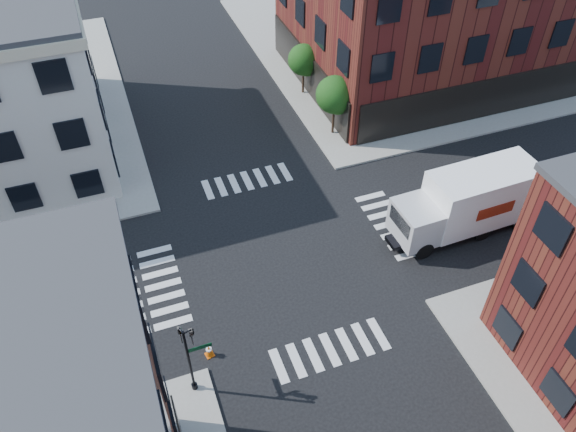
{
  "coord_description": "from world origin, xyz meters",
  "views": [
    {
      "loc": [
        -7.38,
        -21.03,
        24.0
      ],
      "look_at": [
        0.47,
        0.34,
        2.5
      ],
      "focal_mm": 35.0,
      "sensor_mm": 36.0,
      "label": 1
    }
  ],
  "objects": [
    {
      "name": "traffic_cone",
      "position": [
        -5.7,
        -5.23,
        0.36
      ],
      "size": [
        0.48,
        0.48,
        0.75
      ],
      "rotation": [
        0.0,
        0.0,
        0.2
      ],
      "color": "#D55609",
      "rests_on": "ground"
    },
    {
      "name": "sidewalk_ne",
      "position": [
        21.0,
        21.0,
        0.07
      ],
      "size": [
        30.0,
        30.0,
        0.15
      ],
      "primitive_type": "cube",
      "color": "gray",
      "rests_on": "ground"
    },
    {
      "name": "ground",
      "position": [
        0.0,
        0.0,
        0.0
      ],
      "size": [
        120.0,
        120.0,
        0.0
      ],
      "primitive_type": "plane",
      "color": "black",
      "rests_on": "ground"
    },
    {
      "name": "box_truck",
      "position": [
        10.94,
        -1.78,
        2.13
      ],
      "size": [
        9.14,
        3.01,
        4.1
      ],
      "rotation": [
        0.0,
        0.0,
        0.03
      ],
      "color": "white",
      "rests_on": "ground"
    },
    {
      "name": "tree_far",
      "position": [
        7.56,
        15.98,
        2.87
      ],
      "size": [
        2.43,
        2.43,
        4.07
      ],
      "color": "black",
      "rests_on": "ground"
    },
    {
      "name": "tree_near",
      "position": [
        7.56,
        9.98,
        3.16
      ],
      "size": [
        2.69,
        2.69,
        4.49
      ],
      "color": "black",
      "rests_on": "ground"
    },
    {
      "name": "signal_pole",
      "position": [
        -6.72,
        -6.68,
        2.86
      ],
      "size": [
        1.29,
        1.24,
        4.6
      ],
      "color": "black",
      "rests_on": "ground"
    }
  ]
}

